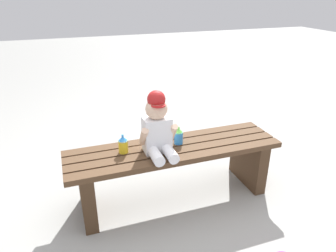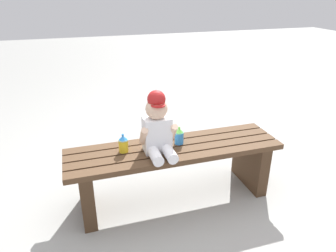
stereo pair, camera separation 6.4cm
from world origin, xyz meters
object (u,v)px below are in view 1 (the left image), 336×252
object	(u,v)px
sippy_cup_right	(178,136)
sippy_cup_left	(123,144)
park_bench	(174,164)
child_figure	(158,127)

from	to	relation	value
sippy_cup_right	sippy_cup_left	bearing A→B (deg)	180.00
park_bench	sippy_cup_left	distance (m)	0.38
child_figure	sippy_cup_right	distance (m)	0.22
park_bench	child_figure	world-z (taller)	child_figure
sippy_cup_right	child_figure	bearing A→B (deg)	-157.75
child_figure	sippy_cup_left	xyz separation A→B (m)	(-0.21, 0.07, -0.12)
sippy_cup_left	sippy_cup_right	xyz separation A→B (m)	(0.37, 0.00, 0.00)
sippy_cup_left	sippy_cup_right	bearing A→B (deg)	0.00
child_figure	park_bench	bearing A→B (deg)	14.41
child_figure	sippy_cup_left	world-z (taller)	child_figure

